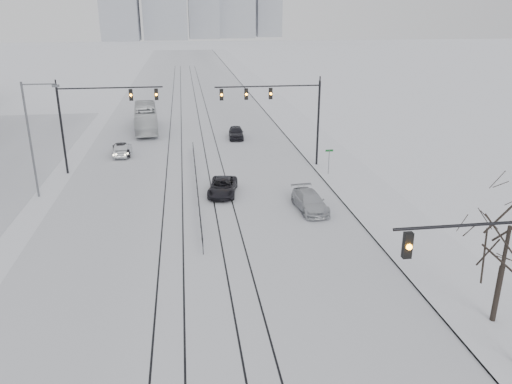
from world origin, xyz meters
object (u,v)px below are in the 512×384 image
object	(u,v)px
traffic_mast_near	(498,272)
sedan_nb_far	(236,133)
sedan_sb_inner	(121,149)
sedan_nb_front	(223,187)
sedan_nb_right	(310,202)
sedan_sb_outer	(123,150)
box_truck	(146,118)
bare_tree	(508,237)

from	to	relation	value
traffic_mast_near	sedan_nb_far	world-z (taller)	traffic_mast_near
sedan_nb_far	sedan_sb_inner	bearing A→B (deg)	-152.37
traffic_mast_near	sedan_nb_front	distance (m)	24.38
sedan_nb_front	sedan_nb_right	world-z (taller)	sedan_nb_right
sedan_nb_far	sedan_sb_outer	bearing A→B (deg)	-150.73
traffic_mast_near	sedan_nb_right	size ratio (longest dim) A/B	1.50
sedan_nb_right	sedan_nb_far	xyz separation A→B (m)	(-3.04, 22.83, 0.02)
sedan_sb_inner	sedan_sb_outer	bearing A→B (deg)	109.81
traffic_mast_near	sedan_nb_front	size ratio (longest dim) A/B	1.54
box_truck	bare_tree	bearing A→B (deg)	109.01
traffic_mast_near	sedan_nb_right	world-z (taller)	traffic_mast_near
bare_tree	sedan_nb_far	size ratio (longest dim) A/B	1.49
sedan_sb_inner	sedan_nb_front	world-z (taller)	sedan_sb_inner
traffic_mast_near	sedan_sb_inner	world-z (taller)	traffic_mast_near
bare_tree	traffic_mast_near	bearing A→B (deg)	-128.76
sedan_nb_right	box_truck	distance (m)	31.54
bare_tree	sedan_nb_far	xyz separation A→B (m)	(-8.12, 37.93, -3.79)
sedan_nb_far	bare_tree	bearing A→B (deg)	-74.03
bare_tree	sedan_nb_right	size ratio (longest dim) A/B	1.31
sedan_nb_right	sedan_nb_far	distance (m)	23.03
sedan_sb_inner	sedan_sb_outer	size ratio (longest dim) A/B	1.07
bare_tree	sedan_nb_front	world-z (taller)	bare_tree
sedan_nb_front	sedan_nb_far	world-z (taller)	sedan_nb_far
sedan_nb_far	sedan_nb_right	bearing A→B (deg)	-78.53
box_truck	sedan_sb_outer	bearing A→B (deg)	77.54
sedan_sb_outer	box_truck	world-z (taller)	box_truck
sedan_sb_outer	sedan_sb_inner	bearing A→B (deg)	-59.16
bare_tree	sedan_sb_inner	bearing A→B (deg)	122.24
sedan_sb_outer	sedan_nb_right	bearing A→B (deg)	134.47
bare_tree	sedan_nb_front	size ratio (longest dim) A/B	1.34
sedan_nb_front	sedan_nb_far	xyz separation A→B (m)	(3.04, 18.52, 0.06)
sedan_nb_far	box_truck	distance (m)	11.96
sedan_nb_far	box_truck	size ratio (longest dim) A/B	0.37
sedan_sb_inner	sedan_nb_front	xyz separation A→B (m)	(9.32, -13.08, -0.07)
sedan_sb_outer	sedan_nb_right	xyz separation A→B (m)	(15.22, -17.05, 0.04)
sedan_sb_outer	sedan_nb_far	world-z (taller)	sedan_nb_far
traffic_mast_near	sedan_nb_front	world-z (taller)	traffic_mast_near
sedan_sb_inner	sedan_nb_right	size ratio (longest dim) A/B	0.88
bare_tree	sedan_nb_right	world-z (taller)	bare_tree
traffic_mast_near	sedan_sb_outer	bearing A→B (deg)	116.98
bare_tree	sedan_nb_right	bearing A→B (deg)	108.61
sedan_nb_right	box_truck	world-z (taller)	box_truck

